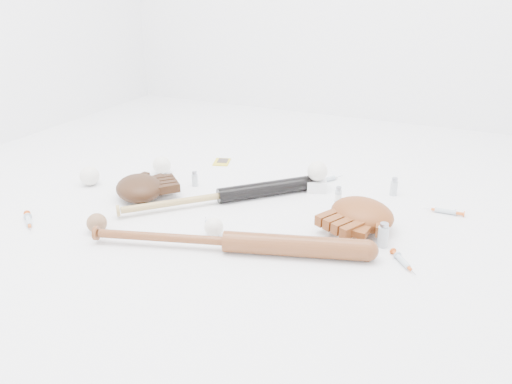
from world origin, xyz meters
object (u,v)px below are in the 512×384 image
at_px(bat_dark, 220,196).
at_px(pedestal, 317,185).
at_px(glove_dark, 139,188).
at_px(bat_wood, 227,241).

distance_m(bat_dark, pedestal, 0.40).
bearing_deg(glove_dark, bat_wood, 18.97).
relative_size(bat_dark, pedestal, 10.56).
relative_size(bat_dark, glove_dark, 3.24).
bearing_deg(pedestal, bat_wood, -100.41).
distance_m(bat_dark, glove_dark, 0.32).
height_order(bat_dark, glove_dark, glove_dark).
height_order(bat_dark, pedestal, bat_dark).
bearing_deg(pedestal, glove_dark, -149.05).
height_order(bat_wood, glove_dark, glove_dark).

